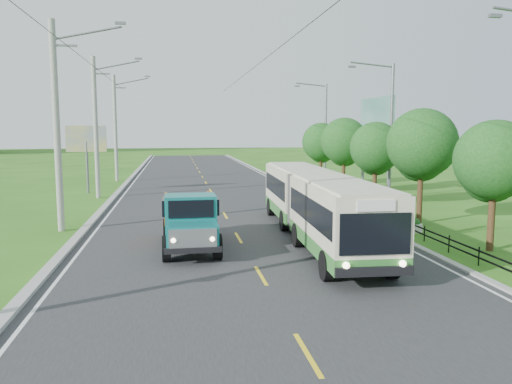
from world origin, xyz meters
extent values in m
plane|color=#2B5B15|center=(0.00, 0.00, 0.00)|extent=(240.00, 240.00, 0.00)
cube|color=#28282B|center=(0.00, 20.00, 0.01)|extent=(14.00, 120.00, 0.02)
cube|color=#9E9E99|center=(-7.20, 20.00, 0.07)|extent=(0.40, 120.00, 0.15)
cube|color=#9E9E99|center=(7.15, 20.00, 0.05)|extent=(0.30, 120.00, 0.10)
cube|color=silver|center=(-6.65, 20.00, 0.02)|extent=(0.12, 120.00, 0.00)
cube|color=silver|center=(6.65, 20.00, 0.02)|extent=(0.12, 120.00, 0.00)
cube|color=yellow|center=(0.00, 0.00, 0.02)|extent=(0.12, 2.20, 0.00)
cube|color=black|center=(8.00, 14.00, 0.30)|extent=(0.04, 40.00, 0.60)
cylinder|color=gray|center=(-8.30, 9.00, 5.00)|extent=(0.32, 0.32, 10.00)
cube|color=slate|center=(-7.80, 9.00, 8.80)|extent=(1.20, 0.10, 0.10)
cube|color=slate|center=(-5.20, 9.00, 9.90)|extent=(0.50, 0.18, 0.12)
cylinder|color=gray|center=(-8.30, 21.00, 5.00)|extent=(0.32, 0.32, 10.00)
cube|color=slate|center=(-7.80, 21.00, 8.80)|extent=(1.20, 0.10, 0.10)
cube|color=slate|center=(-5.20, 21.00, 9.90)|extent=(0.50, 0.18, 0.12)
cylinder|color=gray|center=(-8.30, 33.00, 5.00)|extent=(0.32, 0.32, 10.00)
cube|color=slate|center=(-7.80, 33.00, 8.80)|extent=(1.20, 0.10, 0.10)
cube|color=slate|center=(-5.20, 33.00, 9.90)|extent=(0.50, 0.18, 0.12)
cylinder|color=#382314|center=(9.80, 2.00, 1.48)|extent=(0.28, 0.28, 2.97)
sphere|color=#134417|center=(9.80, 2.00, 3.71)|extent=(3.18, 3.18, 3.18)
sphere|color=#134417|center=(10.00, 2.50, 3.07)|extent=(2.33, 2.33, 2.33)
cylinder|color=#382314|center=(9.80, 8.00, 1.68)|extent=(0.28, 0.28, 3.36)
sphere|color=#134417|center=(9.80, 8.00, 4.20)|extent=(3.60, 3.60, 3.60)
sphere|color=#134417|center=(10.00, 8.50, 3.48)|extent=(2.64, 2.64, 2.64)
cylinder|color=#382314|center=(9.80, 14.00, 1.51)|extent=(0.28, 0.28, 3.02)
sphere|color=#134417|center=(9.80, 14.00, 3.78)|extent=(3.24, 3.24, 3.24)
sphere|color=#134417|center=(10.00, 14.50, 3.13)|extent=(2.38, 2.38, 2.38)
cylinder|color=#382314|center=(9.80, 20.00, 1.62)|extent=(0.28, 0.28, 3.25)
sphere|color=#134417|center=(9.80, 20.00, 4.06)|extent=(3.48, 3.48, 3.48)
sphere|color=#134417|center=(10.00, 20.50, 3.36)|extent=(2.55, 2.55, 2.55)
cylinder|color=#382314|center=(9.80, 26.00, 1.54)|extent=(0.28, 0.28, 3.08)
sphere|color=#134417|center=(9.80, 26.00, 3.85)|extent=(3.30, 3.30, 3.30)
sphere|color=#134417|center=(10.00, 26.50, 3.19)|extent=(2.42, 2.42, 2.42)
cube|color=slate|center=(8.10, 0.00, 8.75)|extent=(0.45, 0.16, 0.12)
cylinder|color=slate|center=(10.80, 14.00, 4.50)|extent=(0.20, 0.20, 9.00)
cylinder|color=slate|center=(9.40, 14.00, 8.90)|extent=(2.80, 0.10, 0.34)
cube|color=slate|center=(8.10, 14.00, 8.75)|extent=(0.45, 0.16, 0.12)
cylinder|color=slate|center=(10.80, 28.00, 4.50)|extent=(0.20, 0.20, 9.00)
cylinder|color=slate|center=(9.40, 28.00, 8.90)|extent=(2.80, 0.10, 0.34)
cube|color=slate|center=(8.10, 28.00, 8.75)|extent=(0.45, 0.16, 0.12)
cylinder|color=silver|center=(8.60, 6.00, 0.20)|extent=(0.64, 0.64, 0.40)
sphere|color=#134417|center=(8.60, 6.00, 0.45)|extent=(0.44, 0.44, 0.44)
cylinder|color=silver|center=(8.60, 14.00, 0.20)|extent=(0.64, 0.64, 0.40)
sphere|color=#134417|center=(8.60, 14.00, 0.45)|extent=(0.44, 0.44, 0.44)
cylinder|color=silver|center=(8.60, 22.00, 0.20)|extent=(0.64, 0.64, 0.40)
sphere|color=#134417|center=(8.60, 22.00, 0.45)|extent=(0.44, 0.44, 0.44)
cylinder|color=slate|center=(-9.50, 24.00, 2.00)|extent=(0.20, 0.20, 4.00)
cube|color=yellow|center=(-9.50, 24.00, 4.20)|extent=(3.00, 0.15, 2.00)
cylinder|color=slate|center=(12.30, 17.50, 2.50)|extent=(0.24, 0.24, 5.00)
cylinder|color=slate|center=(12.30, 22.50, 2.50)|extent=(0.24, 0.24, 5.00)
cube|color=#144C47|center=(12.30, 20.00, 5.80)|extent=(0.20, 6.00, 3.00)
cube|color=#32762F|center=(3.22, 1.37, 0.77)|extent=(2.76, 7.40, 0.54)
cube|color=beige|center=(3.22, 1.37, 1.98)|extent=(2.76, 7.40, 1.88)
cube|color=black|center=(3.22, 1.37, 1.99)|extent=(2.77, 6.82, 0.92)
cube|color=#32762F|center=(3.58, 9.39, 0.77)|extent=(2.74, 6.91, 0.54)
cube|color=beige|center=(3.58, 9.39, 1.98)|extent=(2.74, 6.91, 1.88)
cube|color=black|center=(3.58, 9.39, 1.99)|extent=(2.75, 6.33, 0.92)
cube|color=#4C4C4C|center=(3.40, 5.50, 1.71)|extent=(2.33, 1.07, 2.32)
cube|color=black|center=(3.05, -2.30, 1.82)|extent=(2.19, 0.16, 1.26)
cylinder|color=black|center=(2.02, -0.87, 0.51)|extent=(0.36, 1.02, 1.01)
cylinder|color=black|center=(4.21, -0.97, 0.51)|extent=(0.36, 1.02, 1.01)
cylinder|color=black|center=(2.23, 3.90, 0.51)|extent=(0.36, 1.02, 1.01)
cylinder|color=black|center=(4.43, 3.80, 0.51)|extent=(0.36, 1.02, 1.01)
cylinder|color=black|center=(2.38, 7.20, 0.51)|extent=(0.36, 1.02, 1.01)
cylinder|color=black|center=(4.58, 7.10, 0.51)|extent=(0.36, 1.02, 1.01)
cylinder|color=black|center=(2.58, 11.67, 0.51)|extent=(0.36, 1.02, 1.01)
cylinder|color=black|center=(4.78, 11.57, 0.51)|extent=(0.36, 1.02, 1.01)
cube|color=#126C6C|center=(-2.21, 2.21, 0.99)|extent=(1.91, 1.28, 0.90)
cube|color=#126C6C|center=(-2.22, 3.56, 1.44)|extent=(2.00, 1.46, 1.81)
cube|color=black|center=(-2.22, 3.56, 1.90)|extent=(2.20, 1.19, 0.63)
cube|color=black|center=(-2.22, 4.28, 0.59)|extent=(0.95, 5.43, 0.23)
cube|color=#C83C12|center=(-2.24, 5.82, 1.49)|extent=(2.10, 2.73, 1.17)
cylinder|color=black|center=(-3.16, 2.38, 0.50)|extent=(0.33, 1.00, 0.99)
cylinder|color=black|center=(-1.26, 2.40, 0.50)|extent=(0.33, 1.00, 0.99)
cylinder|color=black|center=(-3.19, 5.99, 0.50)|extent=(0.33, 1.00, 0.99)
cylinder|color=black|center=(-1.29, 6.01, 0.50)|extent=(0.33, 1.00, 0.99)
camera|label=1|loc=(-2.78, -16.06, 4.90)|focal=35.00mm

